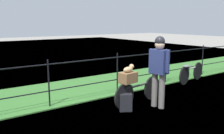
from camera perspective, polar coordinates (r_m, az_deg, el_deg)
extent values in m
plane|color=gray|center=(5.00, 4.82, -13.01)|extent=(60.00, 60.00, 0.00)
cube|color=#38702D|center=(7.29, -10.02, -5.41)|extent=(27.00, 2.40, 0.03)
plane|color=#426684|center=(13.26, -22.17, 1.09)|extent=(30.00, 30.00, 0.00)
cylinder|color=black|center=(5.85, -14.65, -3.85)|extent=(0.04, 0.04, 1.15)
cylinder|color=black|center=(6.80, 1.25, -1.52)|extent=(0.04, 0.04, 1.15)
cylinder|color=black|center=(8.14, 12.59, 0.22)|extent=(0.04, 0.04, 1.15)
cylinder|color=black|center=(9.71, 20.50, 1.44)|extent=(0.04, 0.04, 1.15)
cylinder|color=black|center=(6.31, -6.06, -4.16)|extent=(18.00, 0.03, 0.03)
cylinder|color=black|center=(6.18, -6.18, 1.54)|extent=(18.00, 0.03, 0.03)
cylinder|color=black|center=(6.41, 9.42, -4.87)|extent=(0.62, 0.14, 0.62)
cylinder|color=black|center=(5.61, 2.92, -6.98)|extent=(0.62, 0.14, 0.62)
cylinder|color=#2D2D33|center=(5.96, 6.42, -4.29)|extent=(0.83, 0.17, 0.04)
cube|color=black|center=(5.64, 3.76, -4.69)|extent=(0.21, 0.12, 0.06)
cube|color=slate|center=(5.62, 3.77, -3.78)|extent=(0.38, 0.21, 0.02)
cube|color=brown|center=(5.58, 3.79, -2.49)|extent=(0.43, 0.33, 0.24)
ellipsoid|color=tan|center=(5.55, 3.81, -0.61)|extent=(0.30, 0.18, 0.13)
sphere|color=tan|center=(5.62, 4.63, 0.14)|extent=(0.11, 0.11, 0.11)
cylinder|color=slate|center=(5.89, 9.99, -5.26)|extent=(0.14, 0.14, 0.82)
cylinder|color=slate|center=(5.78, 11.61, -5.61)|extent=(0.14, 0.14, 0.82)
cube|color=navy|center=(5.68, 11.03, 1.27)|extent=(0.32, 0.44, 0.56)
cylinder|color=navy|center=(5.80, 9.25, 1.80)|extent=(0.10, 0.10, 0.50)
cylinder|color=navy|center=(5.56, 12.91, 1.29)|extent=(0.10, 0.10, 0.50)
sphere|color=tan|center=(5.64, 11.17, 5.19)|extent=(0.22, 0.22, 0.22)
sphere|color=black|center=(5.63, 11.20, 5.97)|extent=(0.23, 0.23, 0.23)
cube|color=black|center=(5.57, 3.20, -8.30)|extent=(0.33, 0.29, 0.40)
cylinder|color=black|center=(9.02, 19.53, -0.89)|extent=(0.61, 0.16, 0.61)
cylinder|color=black|center=(8.13, 16.65, -1.92)|extent=(0.61, 0.16, 0.61)
cylinder|color=#BCB7B2|center=(8.54, 18.23, -0.28)|extent=(0.77, 0.19, 0.04)
cube|color=black|center=(8.20, 17.11, -0.38)|extent=(0.21, 0.13, 0.06)
cube|color=slate|center=(8.18, 17.14, 0.25)|extent=(0.38, 0.23, 0.02)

